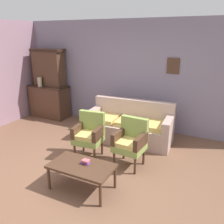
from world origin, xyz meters
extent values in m
plane|color=brown|center=(0.00, 0.00, 0.00)|extent=(7.68, 7.68, 0.00)
cube|color=gray|center=(0.00, 2.63, 1.35)|extent=(6.40, 0.06, 2.70)
cube|color=#472D1E|center=(0.90, 2.58, 1.65)|extent=(0.28, 0.02, 0.36)
cube|color=#472D1E|center=(-2.54, 2.25, 0.45)|extent=(1.10, 0.52, 0.90)
cube|color=black|center=(-2.54, 2.25, 0.92)|extent=(1.16, 0.55, 0.03)
cube|color=#472D1E|center=(-2.54, 2.33, 1.41)|extent=(0.90, 0.36, 0.95)
cube|color=black|center=(-2.54, 2.33, 1.92)|extent=(0.99, 0.38, 0.08)
cylinder|color=tan|center=(-2.68, 2.07, 1.06)|extent=(0.12, 0.12, 0.26)
cube|color=tan|center=(0.20, 1.71, 0.21)|extent=(1.96, 0.91, 0.42)
cube|color=tan|center=(0.18, 2.03, 0.66)|extent=(1.92, 0.27, 0.48)
cube|color=tan|center=(1.07, 1.77, 0.54)|extent=(0.21, 0.81, 0.24)
cube|color=tan|center=(-0.68, 1.66, 0.54)|extent=(0.21, 0.81, 0.24)
cube|color=tan|center=(0.76, 1.71, 0.47)|extent=(0.53, 0.59, 0.10)
cube|color=tan|center=(0.20, 1.67, 0.47)|extent=(0.53, 0.59, 0.10)
cube|color=tan|center=(-0.36, 1.64, 0.47)|extent=(0.53, 0.59, 0.10)
cube|color=#849947|center=(-0.23, 0.65, 0.38)|extent=(0.57, 0.54, 0.12)
cube|color=tan|center=(-0.23, 0.63, 0.47)|extent=(0.49, 0.46, 0.10)
cube|color=#849947|center=(-0.25, 0.85, 0.67)|extent=(0.53, 0.16, 0.46)
cube|color=#472D1E|center=(-0.01, 0.67, 0.55)|extent=(0.13, 0.49, 0.22)
cube|color=#472D1E|center=(-0.45, 0.62, 0.55)|extent=(0.13, 0.49, 0.22)
cylinder|color=#472D1E|center=(0.00, 0.48, 0.16)|extent=(0.04, 0.04, 0.32)
cylinder|color=#472D1E|center=(-0.41, 0.44, 0.16)|extent=(0.04, 0.04, 0.32)
cylinder|color=#472D1E|center=(-0.04, 0.86, 0.16)|extent=(0.04, 0.04, 0.32)
cylinder|color=#472D1E|center=(-0.46, 0.81, 0.16)|extent=(0.04, 0.04, 0.32)
cube|color=#849947|center=(0.62, 0.69, 0.38)|extent=(0.55, 0.52, 0.12)
cube|color=tan|center=(0.62, 0.67, 0.47)|extent=(0.47, 0.44, 0.10)
cube|color=#849947|center=(0.63, 0.89, 0.67)|extent=(0.53, 0.14, 0.46)
cube|color=#472D1E|center=(0.84, 0.67, 0.55)|extent=(0.12, 0.48, 0.22)
cube|color=#472D1E|center=(0.40, 0.70, 0.55)|extent=(0.12, 0.48, 0.22)
cylinder|color=#472D1E|center=(0.81, 0.48, 0.16)|extent=(0.04, 0.04, 0.32)
cylinder|color=#472D1E|center=(0.40, 0.51, 0.16)|extent=(0.04, 0.04, 0.32)
cylinder|color=#472D1E|center=(0.84, 0.86, 0.16)|extent=(0.04, 0.04, 0.32)
cylinder|color=#472D1E|center=(0.42, 0.89, 0.16)|extent=(0.04, 0.04, 0.32)
cube|color=#472D1E|center=(0.21, -0.26, 0.40)|extent=(1.00, 0.56, 0.04)
cylinder|color=#472D1E|center=(-0.25, -0.02, 0.19)|extent=(0.04, 0.04, 0.38)
cylinder|color=#472D1E|center=(0.67, -0.02, 0.19)|extent=(0.04, 0.04, 0.38)
cylinder|color=#472D1E|center=(-0.25, -0.50, 0.19)|extent=(0.04, 0.04, 0.38)
cylinder|color=#472D1E|center=(0.67, -0.50, 0.19)|extent=(0.04, 0.04, 0.38)
cube|color=#6744A4|center=(0.23, -0.20, 0.43)|extent=(0.15, 0.07, 0.02)
cube|color=#A73F87|center=(0.24, -0.18, 0.45)|extent=(0.10, 0.08, 0.02)
cube|color=#CD5A62|center=(0.25, -0.20, 0.47)|extent=(0.11, 0.09, 0.03)
camera|label=1|loc=(2.02, -2.90, 2.33)|focal=37.57mm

